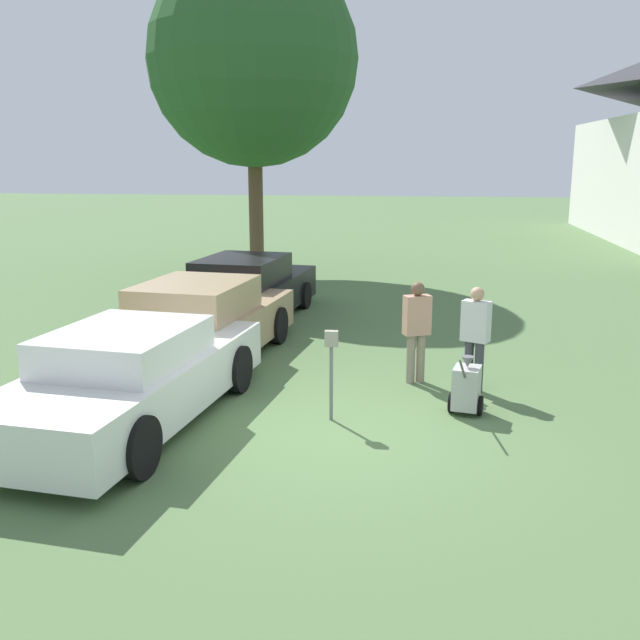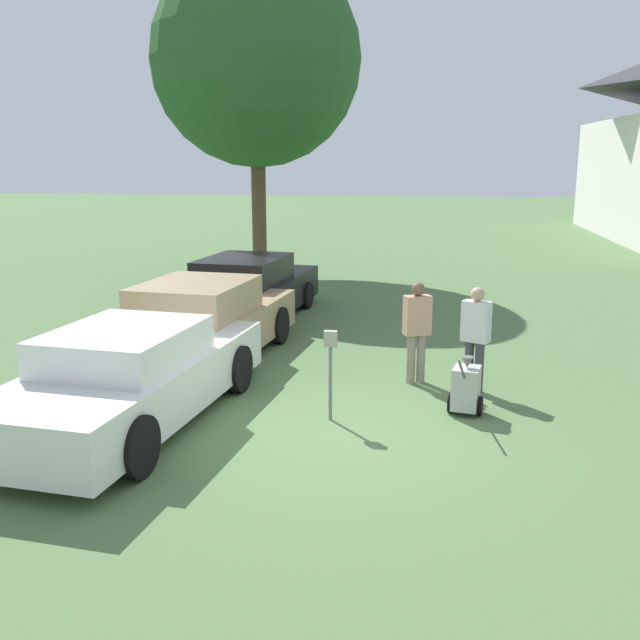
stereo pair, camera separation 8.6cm
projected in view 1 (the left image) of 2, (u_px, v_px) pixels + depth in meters
The scene contains 9 objects.
ground_plane at pixel (334, 433), 9.44m from camera, with size 120.00×120.00×0.00m, color #517042.
parked_car_white at pixel (133, 377), 9.66m from camera, with size 2.44×5.26×1.38m.
parked_car_tan at pixel (200, 325), 12.56m from camera, with size 2.47×5.28×1.48m.
parked_car_black at pixel (245, 292), 15.78m from camera, with size 2.42×5.41×1.45m.
parking_meter at pixel (331, 358), 9.73m from camera, with size 0.18×0.09×1.28m.
person_worker at pixel (417, 326), 11.38m from camera, with size 0.47×0.37×1.65m.
person_supervisor at pixel (475, 333), 10.97m from camera, with size 0.47×0.38×1.65m.
equipment_cart at pixel (466, 387), 10.09m from camera, with size 0.52×1.00×1.00m.
shade_tree at pixel (253, 60), 20.90m from camera, with size 6.21×6.21×9.47m.
Camera 1 is at (1.05, -8.81, 3.57)m, focal length 40.00 mm.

